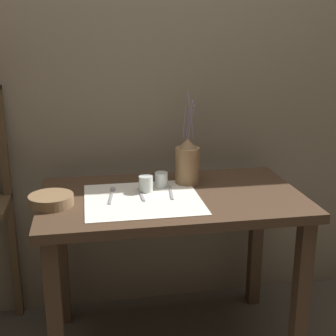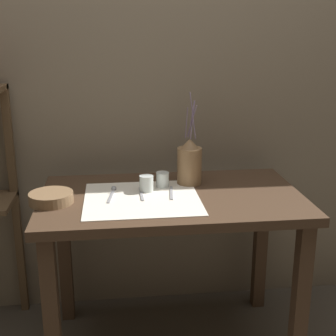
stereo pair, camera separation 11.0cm
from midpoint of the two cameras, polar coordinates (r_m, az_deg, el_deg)
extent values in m
cube|color=#7A6B56|center=(2.34, 0.48, 10.93)|extent=(7.00, 0.06, 2.40)
cube|color=#422D1E|center=(2.02, 2.00, -3.81)|extent=(1.12, 0.66, 0.04)
cube|color=#422D1E|center=(1.94, -12.34, -17.53)|extent=(0.06, 0.06, 0.71)
cube|color=#422D1E|center=(2.09, 17.33, -15.33)|extent=(0.06, 0.06, 0.71)
cube|color=#422D1E|center=(2.40, -11.17, -10.36)|extent=(0.06, 0.06, 0.71)
cube|color=#422D1E|center=(2.52, 12.44, -9.11)|extent=(0.06, 0.06, 0.71)
cube|color=brown|center=(2.43, -16.89, -4.27)|extent=(0.04, 0.04, 1.19)
cube|color=silver|center=(1.96, -1.59, -3.76)|extent=(0.48, 0.44, 0.00)
cylinder|color=olive|center=(2.13, 4.10, 0.23)|extent=(0.11, 0.11, 0.17)
cone|color=olive|center=(2.10, 4.16, 2.99)|extent=(0.08, 0.08, 0.04)
cylinder|color=slate|center=(2.09, 4.43, 5.67)|extent=(0.04, 0.04, 0.15)
cylinder|color=slate|center=(2.08, 4.38, 5.91)|extent=(0.02, 0.05, 0.17)
cylinder|color=slate|center=(2.09, 4.54, 5.89)|extent=(0.03, 0.04, 0.17)
cylinder|color=slate|center=(2.09, 3.78, 5.49)|extent=(0.01, 0.01, 0.14)
cylinder|color=slate|center=(2.08, 4.56, 6.35)|extent=(0.03, 0.01, 0.21)
cylinder|color=brown|center=(1.96, -12.51, -3.59)|extent=(0.18, 0.18, 0.04)
cylinder|color=silver|center=(2.04, -1.11, -1.91)|extent=(0.06, 0.06, 0.07)
cylinder|color=silver|center=(2.09, 0.83, -1.43)|extent=(0.06, 0.06, 0.07)
cube|color=#939399|center=(1.99, -5.39, -3.39)|extent=(0.04, 0.17, 0.00)
sphere|color=#939399|center=(2.07, -5.11, -2.53)|extent=(0.02, 0.02, 0.02)
cube|color=#939399|center=(2.01, -1.69, -3.19)|extent=(0.01, 0.17, 0.00)
cube|color=#939399|center=(2.02, 1.99, -3.06)|extent=(0.03, 0.17, 0.00)
camera|label=1|loc=(0.05, -88.41, 0.47)|focal=50.00mm
camera|label=2|loc=(0.05, 91.59, -0.47)|focal=50.00mm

